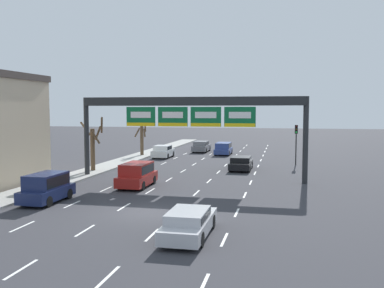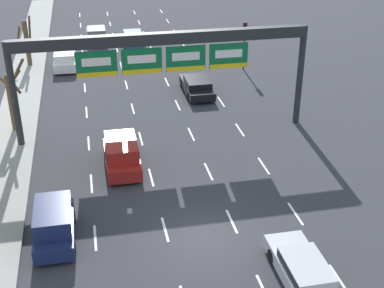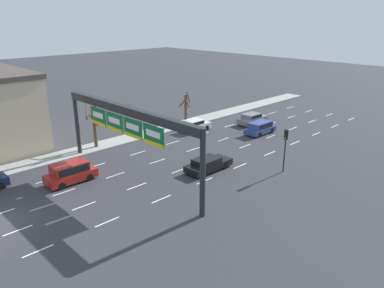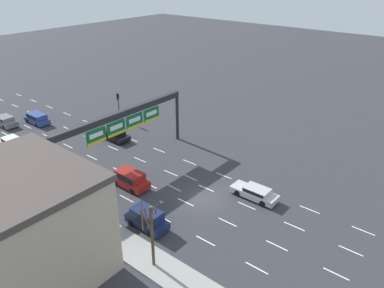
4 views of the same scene
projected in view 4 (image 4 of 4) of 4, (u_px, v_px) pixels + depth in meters
ground_plane at (204, 199)px, 37.58m from camera, size 220.00×220.00×0.00m
sidewalk_left at (132, 249)px, 30.83m from camera, size 2.80×110.00×0.15m
lane_dashes at (116, 159)px, 45.28m from camera, size 10.02×67.00×0.01m
sign_gantry at (124, 120)px, 41.68m from camera, size 18.52×0.70×6.70m
car_silver at (255, 192)px, 37.39m from camera, size 1.81×4.84×1.24m
suv_red at (130, 178)px, 39.21m from camera, size 1.94×4.33×1.78m
car_black at (114, 135)px, 49.96m from camera, size 1.96×4.82×1.27m
car_grey at (5, 120)px, 54.24m from camera, size 1.93×4.66×1.46m
car_white at (11, 142)px, 47.60m from camera, size 1.90×4.08×1.48m
suv_blue at (37, 118)px, 54.92m from camera, size 1.90×4.32×1.53m
suv_navy at (147, 218)px, 33.14m from camera, size 1.81×4.03×1.80m
traffic_light_near_gantry at (118, 101)px, 55.32m from camera, size 0.30×0.35×4.11m
tree_bare_second at (151, 232)px, 27.76m from camera, size 1.60×1.67×5.87m
tree_bare_third at (39, 170)px, 37.71m from camera, size 2.31×2.31×4.88m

